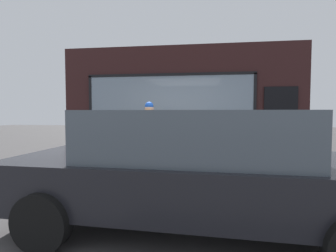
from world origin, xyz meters
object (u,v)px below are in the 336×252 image
(sandwich_board_sign, at_px, (95,148))
(parked_car, at_px, (193,166))
(person_browsing, at_px, (149,131))
(small_dog, at_px, (161,162))
(display_table_main, at_px, (175,137))

(sandwich_board_sign, bearing_deg, parked_car, -48.91)
(person_browsing, height_order, parked_car, person_browsing)
(small_dog, bearing_deg, sandwich_board_sign, 46.54)
(person_browsing, bearing_deg, sandwich_board_sign, 74.10)
(parked_car, bearing_deg, small_dog, 109.90)
(parked_car, bearing_deg, sandwich_board_sign, 130.80)
(person_browsing, distance_m, sandwich_board_sign, 1.78)
(sandwich_board_sign, bearing_deg, small_dog, -19.68)
(person_browsing, relative_size, parked_car, 0.37)
(person_browsing, relative_size, small_dog, 2.99)
(display_table_main, relative_size, person_browsing, 1.52)
(display_table_main, relative_size, sandwich_board_sign, 2.92)
(person_browsing, xyz_separation_m, small_dog, (0.31, -0.20, -0.68))
(small_dog, bearing_deg, person_browsing, 35.82)
(person_browsing, xyz_separation_m, parked_car, (1.17, -2.90, -0.20))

